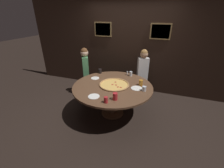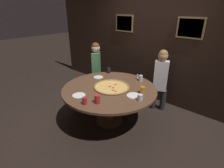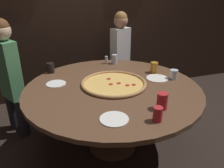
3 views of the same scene
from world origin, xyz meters
TOP-DOWN VIEW (x-y plane):
  - ground_plane at (0.00, 0.00)m, footprint 24.00×24.00m
  - back_wall at (0.00, 1.47)m, footprint 6.40×0.08m
  - dining_table at (0.00, 0.00)m, footprint 1.75×1.75m
  - giant_pizza at (0.02, 0.04)m, footprint 0.67×0.67m
  - drink_cup_centre_back at (0.69, -0.02)m, footprint 0.08×0.08m
  - drink_cup_by_shaker at (0.25, 0.67)m, footprint 0.07×0.07m
  - drink_cup_beside_pizza at (0.58, 0.22)m, footprint 0.09×0.09m
  - drink_cup_front_edge at (0.24, -0.54)m, footprint 0.09×0.09m
  - drink_cup_near_left at (0.12, -0.69)m, footprint 0.07×0.07m
  - drink_cup_far_right at (-0.56, 0.59)m, footprint 0.08×0.08m
  - white_plate_near_front at (0.52, 0.04)m, footprint 0.24×0.24m
  - white_plate_far_back at (-0.18, -0.57)m, footprint 0.22×0.22m
  - white_plate_right_side at (-0.53, 0.23)m, footprint 0.20×0.20m
  - condiment_shaker at (0.15, 0.70)m, footprint 0.04×0.04m
  - diner_far_right at (-1.00, 0.63)m, footprint 0.29×0.35m
  - diner_side_left at (0.48, 1.08)m, footprint 0.36×0.25m

SIDE VIEW (x-z plane):
  - ground_plane at x=0.00m, z-range 0.00..0.00m
  - dining_table at x=0.00m, z-range 0.26..1.00m
  - white_plate_near_front at x=0.52m, z-range 0.74..0.75m
  - white_plate_far_back at x=-0.18m, z-range 0.74..0.75m
  - white_plate_right_side at x=-0.53m, z-range 0.74..0.75m
  - giant_pizza at x=0.02m, z-range 0.74..0.77m
  - diner_side_left at x=0.48m, z-range 0.09..1.44m
  - diner_far_right at x=-1.00m, z-range 0.09..1.46m
  - condiment_shaker at x=0.15m, z-range 0.74..0.84m
  - drink_cup_centre_back at x=0.69m, z-range 0.74..0.84m
  - drink_cup_near_left at x=0.12m, z-range 0.74..0.85m
  - drink_cup_far_right at x=-0.56m, z-range 0.74..0.86m
  - drink_cup_by_shaker at x=0.25m, z-range 0.74..0.86m
  - drink_cup_beside_pizza at x=0.58m, z-range 0.74..0.86m
  - drink_cup_front_edge at x=0.24m, z-range 0.74..0.88m
  - back_wall at x=0.00m, z-range 0.00..2.60m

